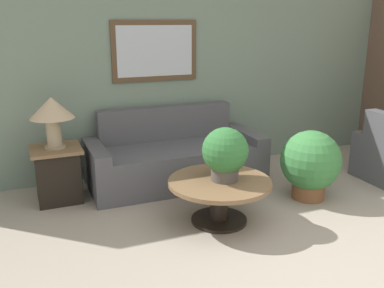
{
  "coord_description": "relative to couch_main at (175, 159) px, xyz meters",
  "views": [
    {
      "loc": [
        -2.23,
        -2.14,
        1.89
      ],
      "look_at": [
        -0.57,
        1.94,
        0.61
      ],
      "focal_mm": 40.0,
      "sensor_mm": 36.0,
      "label": 1
    }
  ],
  "objects": [
    {
      "name": "couch_main",
      "position": [
        0.0,
        0.0,
        0.0
      ],
      "size": [
        2.05,
        0.88,
        0.87
      ],
      "color": "#4C4C51",
      "rests_on": "ground_plane"
    },
    {
      "name": "potted_plant_floor",
      "position": [
        1.19,
        -1.01,
        0.12
      ],
      "size": [
        0.65,
        0.65,
        0.76
      ],
      "color": "brown",
      "rests_on": "ground_plane"
    },
    {
      "name": "ground_plane",
      "position": [
        0.59,
        -2.44,
        -0.29
      ],
      "size": [
        20.0,
        20.0,
        0.0
      ],
      "primitive_type": "plane",
      "color": "gray"
    },
    {
      "name": "wall_back",
      "position": [
        0.57,
        0.48,
        1.02
      ],
      "size": [
        7.27,
        0.09,
        2.6
      ],
      "color": "slate",
      "rests_on": "ground_plane"
    },
    {
      "name": "side_table",
      "position": [
        -1.35,
        -0.04,
        0.02
      ],
      "size": [
        0.52,
        0.52,
        0.59
      ],
      "color": "black",
      "rests_on": "ground_plane"
    },
    {
      "name": "table_lamp",
      "position": [
        -1.35,
        -0.04,
        0.69
      ],
      "size": [
        0.46,
        0.46,
        0.54
      ],
      "color": "tan",
      "rests_on": "side_table"
    },
    {
      "name": "potted_plant_on_table",
      "position": [
        0.08,
        -1.17,
        0.41
      ],
      "size": [
        0.44,
        0.44,
        0.51
      ],
      "color": "#4C4742",
      "rests_on": "coffee_table"
    },
    {
      "name": "coffee_table",
      "position": [
        0.03,
        -1.16,
        0.02
      ],
      "size": [
        0.99,
        0.99,
        0.43
      ],
      "color": "black",
      "rests_on": "ground_plane"
    }
  ]
}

